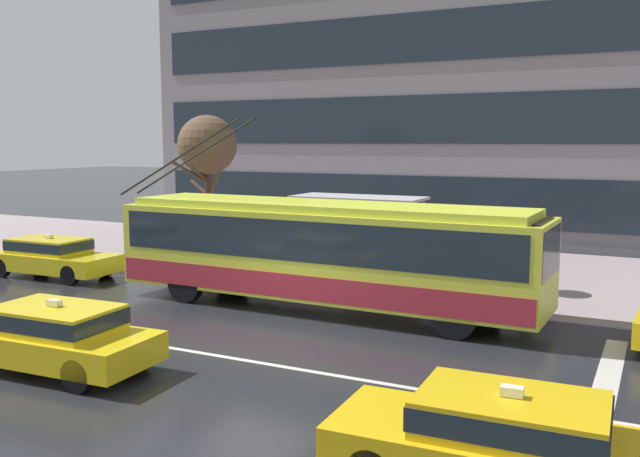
% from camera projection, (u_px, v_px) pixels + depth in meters
% --- Properties ---
extents(ground_plane, '(160.00, 160.00, 0.00)m').
position_uv_depth(ground_plane, '(249.00, 341.00, 15.34)').
color(ground_plane, '#23242A').
extents(sidewalk_slab, '(80.00, 10.00, 0.14)m').
position_uv_depth(sidewalk_slab, '(403.00, 266.00, 24.20)').
color(sidewalk_slab, gray).
rests_on(sidewalk_slab, ground_plane).
extents(crosswalk_stripe_edge_near, '(0.44, 4.40, 0.01)m').
position_uv_depth(crosswalk_stripe_edge_near, '(610.00, 370.00, 13.41)').
color(crosswalk_stripe_edge_near, beige).
rests_on(crosswalk_stripe_edge_near, ground_plane).
extents(lane_centre_line, '(72.00, 0.14, 0.01)m').
position_uv_depth(lane_centre_line, '(218.00, 356.00, 14.28)').
color(lane_centre_line, silver).
rests_on(lane_centre_line, ground_plane).
extents(trolleybus, '(12.51, 2.77, 5.06)m').
position_uv_depth(trolleybus, '(323.00, 251.00, 18.09)').
color(trolleybus, yellow).
rests_on(trolleybus, ground_plane).
extents(taxi_queued_behind_bus, '(4.51, 1.89, 1.39)m').
position_uv_depth(taxi_queued_behind_bus, '(52.00, 255.00, 22.57)').
color(taxi_queued_behind_bus, yellow).
rests_on(taxi_queued_behind_bus, ground_plane).
extents(taxi_oncoming_far, '(4.31, 1.89, 1.39)m').
position_uv_depth(taxi_oncoming_far, '(502.00, 438.00, 8.69)').
color(taxi_oncoming_far, yellow).
rests_on(taxi_oncoming_far, ground_plane).
extents(taxi_oncoming_near, '(4.42, 1.98, 1.39)m').
position_uv_depth(taxi_oncoming_near, '(52.00, 334.00, 13.36)').
color(taxi_oncoming_near, yellow).
rests_on(taxi_oncoming_near, ground_plane).
extents(bus_shelter, '(3.97, 1.69, 2.63)m').
position_uv_depth(bus_shelter, '(361.00, 218.00, 21.04)').
color(bus_shelter, gray).
rests_on(bus_shelter, sidewalk_slab).
extents(pedestrian_at_shelter, '(0.49, 0.49, 1.59)m').
position_uv_depth(pedestrian_at_shelter, '(442.00, 255.00, 20.41)').
color(pedestrian_at_shelter, '#484D53').
rests_on(pedestrian_at_shelter, sidewalk_slab).
extents(pedestrian_approaching_curb, '(1.31, 1.31, 1.97)m').
position_uv_depth(pedestrian_approaching_curb, '(525.00, 235.00, 19.63)').
color(pedestrian_approaching_curb, navy).
rests_on(pedestrian_approaching_curb, sidewalk_slab).
extents(pedestrian_walking_past, '(1.23, 1.23, 1.94)m').
position_uv_depth(pedestrian_walking_past, '(235.00, 227.00, 22.35)').
color(pedestrian_walking_past, black).
rests_on(pedestrian_walking_past, sidewalk_slab).
extents(pedestrian_waiting_by_pole, '(0.39, 0.39, 1.65)m').
position_uv_depth(pedestrian_waiting_by_pole, '(406.00, 250.00, 21.11)').
color(pedestrian_waiting_by_pole, black).
rests_on(pedestrian_waiting_by_pole, sidewalk_slab).
extents(street_tree_bare, '(2.11, 2.11, 5.20)m').
position_uv_depth(street_tree_bare, '(207.00, 147.00, 24.48)').
color(street_tree_bare, brown).
rests_on(street_tree_bare, sidewalk_slab).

